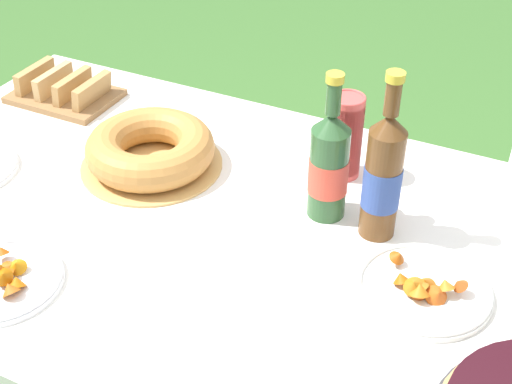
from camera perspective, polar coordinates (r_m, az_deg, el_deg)
garden_table at (r=1.43m, az=-0.57°, el=-5.59°), size 1.71×0.95×0.73m
tablecloth at (r=1.40m, az=-0.59°, el=-3.86°), size 1.72×0.96×0.10m
bundt_cake at (r=1.57m, az=-8.45°, el=3.38°), size 0.31×0.31×0.09m
cup_stack at (r=1.51m, az=7.16°, el=4.42°), size 0.07×0.07×0.19m
cider_bottle_green at (r=1.38m, az=5.85°, el=2.14°), size 0.08×0.08×0.31m
cider_bottle_amber at (r=1.33m, az=10.12°, el=1.28°), size 0.07×0.07×0.34m
snack_plate_left at (r=1.29m, az=13.28°, el=-7.48°), size 0.24×0.24×0.06m
snack_plate_right at (r=1.35m, az=-19.67°, el=-6.54°), size 0.22×0.22×0.05m
bread_board at (r=1.89m, az=-15.10°, el=7.85°), size 0.26×0.18×0.07m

